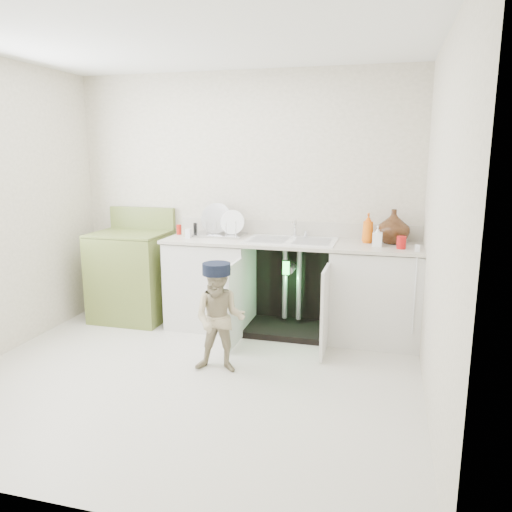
# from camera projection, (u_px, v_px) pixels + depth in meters

# --- Properties ---
(ground) EXTENTS (3.50, 3.50, 0.00)m
(ground) POSITION_uv_depth(u_px,v_px,m) (190.00, 378.00, 3.89)
(ground) COLOR beige
(ground) RESTS_ON ground
(room_shell) EXTENTS (6.00, 5.50, 1.26)m
(room_shell) POSITION_uv_depth(u_px,v_px,m) (185.00, 219.00, 3.63)
(room_shell) COLOR beige
(room_shell) RESTS_ON ground
(counter_run) EXTENTS (2.44, 1.02, 1.21)m
(counter_run) POSITION_uv_depth(u_px,v_px,m) (293.00, 285.00, 4.79)
(counter_run) COLOR silver
(counter_run) RESTS_ON ground
(avocado_stove) EXTENTS (0.74, 0.65, 1.14)m
(avocado_stove) POSITION_uv_depth(u_px,v_px,m) (132.00, 274.00, 5.19)
(avocado_stove) COLOR olive
(avocado_stove) RESTS_ON ground
(repair_worker) EXTENTS (0.66, 0.87, 0.88)m
(repair_worker) POSITION_uv_depth(u_px,v_px,m) (220.00, 317.00, 3.93)
(repair_worker) COLOR tan
(repair_worker) RESTS_ON ground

